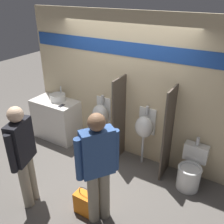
{
  "coord_description": "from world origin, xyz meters",
  "views": [
    {
      "loc": [
        2.02,
        -3.17,
        3.02
      ],
      "look_at": [
        0.0,
        0.17,
        1.05
      ],
      "focal_mm": 40.0,
      "sensor_mm": 36.0,
      "label": 1
    }
  ],
  "objects_px": {
    "urinal_near_counter": "(101,114)",
    "sink_basin": "(58,97)",
    "toilet": "(190,171)",
    "shopping_bag": "(85,203)",
    "urinal_far": "(144,127)",
    "cell_phone": "(62,106)",
    "person_with_lanyard": "(98,166)",
    "person_in_vest": "(23,154)"
  },
  "relations": [
    {
      "from": "urinal_near_counter",
      "to": "sink_basin",
      "type": "bearing_deg",
      "value": -174.9
    },
    {
      "from": "toilet",
      "to": "shopping_bag",
      "type": "height_order",
      "value": "toilet"
    },
    {
      "from": "urinal_far",
      "to": "shopping_bag",
      "type": "xyz_separation_m",
      "value": [
        -0.2,
        -1.54,
        -0.59
      ]
    },
    {
      "from": "urinal_far",
      "to": "toilet",
      "type": "xyz_separation_m",
      "value": [
        0.94,
        -0.17,
        -0.47
      ]
    },
    {
      "from": "urinal_far",
      "to": "sink_basin",
      "type": "bearing_deg",
      "value": -177.35
    },
    {
      "from": "toilet",
      "to": "cell_phone",
      "type": "bearing_deg",
      "value": -178.01
    },
    {
      "from": "sink_basin",
      "to": "toilet",
      "type": "relative_size",
      "value": 0.38
    },
    {
      "from": "urinal_near_counter",
      "to": "person_with_lanyard",
      "type": "distance_m",
      "value": 1.8
    },
    {
      "from": "cell_phone",
      "to": "sink_basin",
      "type": "bearing_deg",
      "value": 145.38
    },
    {
      "from": "toilet",
      "to": "person_in_vest",
      "type": "relative_size",
      "value": 0.51
    },
    {
      "from": "urinal_near_counter",
      "to": "urinal_far",
      "type": "xyz_separation_m",
      "value": [
        0.94,
        0.0,
        0.0
      ]
    },
    {
      "from": "person_with_lanyard",
      "to": "shopping_bag",
      "type": "distance_m",
      "value": 0.8
    },
    {
      "from": "cell_phone",
      "to": "urinal_near_counter",
      "type": "bearing_deg",
      "value": 18.68
    },
    {
      "from": "toilet",
      "to": "person_with_lanyard",
      "type": "xyz_separation_m",
      "value": [
        -0.92,
        -1.34,
        0.65
      ]
    },
    {
      "from": "urinal_near_counter",
      "to": "person_in_vest",
      "type": "height_order",
      "value": "person_in_vest"
    },
    {
      "from": "person_in_vest",
      "to": "shopping_bag",
      "type": "bearing_deg",
      "value": -90.78
    },
    {
      "from": "cell_phone",
      "to": "urinal_far",
      "type": "distance_m",
      "value": 1.73
    },
    {
      "from": "sink_basin",
      "to": "urinal_near_counter",
      "type": "height_order",
      "value": "sink_basin"
    },
    {
      "from": "person_in_vest",
      "to": "cell_phone",
      "type": "bearing_deg",
      "value": 4.88
    },
    {
      "from": "urinal_near_counter",
      "to": "toilet",
      "type": "height_order",
      "value": "urinal_near_counter"
    },
    {
      "from": "toilet",
      "to": "person_in_vest",
      "type": "height_order",
      "value": "person_in_vest"
    },
    {
      "from": "toilet",
      "to": "person_in_vest",
      "type": "xyz_separation_m",
      "value": [
        -2.0,
        -1.64,
        0.61
      ]
    },
    {
      "from": "cell_phone",
      "to": "shopping_bag",
      "type": "bearing_deg",
      "value": -40.35
    },
    {
      "from": "shopping_bag",
      "to": "urinal_far",
      "type": "bearing_deg",
      "value": 82.51
    },
    {
      "from": "urinal_near_counter",
      "to": "person_with_lanyard",
      "type": "xyz_separation_m",
      "value": [
        0.96,
        -1.51,
        0.17
      ]
    },
    {
      "from": "urinal_far",
      "to": "person_with_lanyard",
      "type": "xyz_separation_m",
      "value": [
        0.02,
        -1.51,
        0.17
      ]
    },
    {
      "from": "cell_phone",
      "to": "toilet",
      "type": "relative_size",
      "value": 0.17
    },
    {
      "from": "urinal_far",
      "to": "urinal_near_counter",
      "type": "bearing_deg",
      "value": 180.0
    },
    {
      "from": "urinal_far",
      "to": "person_in_vest",
      "type": "bearing_deg",
      "value": -120.43
    },
    {
      "from": "cell_phone",
      "to": "person_with_lanyard",
      "type": "relative_size",
      "value": 0.08
    },
    {
      "from": "urinal_near_counter",
      "to": "toilet",
      "type": "distance_m",
      "value": 1.95
    },
    {
      "from": "sink_basin",
      "to": "person_with_lanyard",
      "type": "xyz_separation_m",
      "value": [
        1.97,
        -1.42,
        -0.0
      ]
    },
    {
      "from": "person_in_vest",
      "to": "sink_basin",
      "type": "bearing_deg",
      "value": 9.63
    },
    {
      "from": "toilet",
      "to": "shopping_bag",
      "type": "bearing_deg",
      "value": -129.82
    },
    {
      "from": "person_with_lanyard",
      "to": "shopping_bag",
      "type": "xyz_separation_m",
      "value": [
        -0.22,
        -0.03,
        -0.76
      ]
    },
    {
      "from": "sink_basin",
      "to": "shopping_bag",
      "type": "relative_size",
      "value": 0.66
    },
    {
      "from": "cell_phone",
      "to": "urinal_far",
      "type": "xyz_separation_m",
      "value": [
        1.71,
        0.26,
        -0.11
      ]
    },
    {
      "from": "urinal_far",
      "to": "person_with_lanyard",
      "type": "height_order",
      "value": "person_with_lanyard"
    },
    {
      "from": "sink_basin",
      "to": "urinal_far",
      "type": "xyz_separation_m",
      "value": [
        1.95,
        0.09,
        -0.17
      ]
    },
    {
      "from": "sink_basin",
      "to": "urinal_far",
      "type": "distance_m",
      "value": 1.96
    },
    {
      "from": "toilet",
      "to": "person_in_vest",
      "type": "distance_m",
      "value": 2.65
    },
    {
      "from": "toilet",
      "to": "shopping_bag",
      "type": "distance_m",
      "value": 1.79
    }
  ]
}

